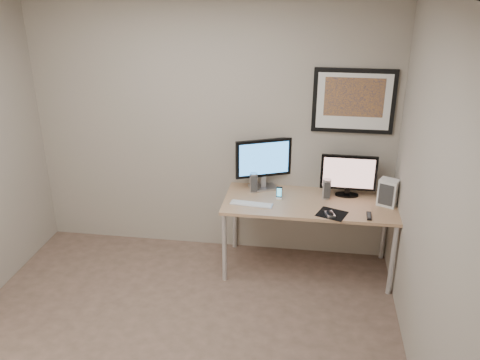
{
  "coord_description": "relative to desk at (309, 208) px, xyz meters",
  "views": [
    {
      "loc": [
        0.98,
        -3.0,
        2.77
      ],
      "look_at": [
        0.38,
        1.1,
        1.02
      ],
      "focal_mm": 38.0,
      "sensor_mm": 36.0,
      "label": 1
    }
  ],
  "objects": [
    {
      "name": "fan_unit",
      "position": [
        0.71,
        0.03,
        0.19
      ],
      "size": [
        0.2,
        0.18,
        0.25
      ],
      "primitive_type": "cube",
      "rotation": [
        0.0,
        0.0,
        -0.43
      ],
      "color": "white",
      "rests_on": "desk"
    },
    {
      "name": "phone_dock",
      "position": [
        -0.29,
        0.03,
        0.13
      ],
      "size": [
        0.06,
        0.06,
        0.12
      ],
      "primitive_type": "cube",
      "rotation": [
        0.0,
        0.0,
        -0.04
      ],
      "color": "black",
      "rests_on": "desk"
    },
    {
      "name": "mouse",
      "position": [
        0.18,
        -0.27,
        0.09
      ],
      "size": [
        0.09,
        0.13,
        0.04
      ],
      "primitive_type": "ellipsoid",
      "rotation": [
        0.0,
        0.0,
        0.3
      ],
      "color": "black",
      "rests_on": "mousepad"
    },
    {
      "name": "keyboard",
      "position": [
        -0.53,
        -0.14,
        0.07
      ],
      "size": [
        0.4,
        0.15,
        0.01
      ],
      "primitive_type": "cube",
      "rotation": [
        0.0,
        0.0,
        -0.1
      ],
      "color": "silver",
      "rests_on": "desk"
    },
    {
      "name": "room",
      "position": [
        -1.0,
        -0.9,
        0.98
      ],
      "size": [
        3.6,
        3.6,
        3.6
      ],
      "color": "white",
      "rests_on": "ground"
    },
    {
      "name": "monitor_tv",
      "position": [
        0.35,
        0.19,
        0.28
      ],
      "size": [
        0.52,
        0.12,
        0.41
      ],
      "rotation": [
        0.0,
        0.0,
        -0.01
      ],
      "color": "black",
      "rests_on": "desk"
    },
    {
      "name": "speaker_right",
      "position": [
        0.15,
        0.1,
        0.16
      ],
      "size": [
        0.09,
        0.09,
        0.19
      ],
      "primitive_type": "cylinder",
      "rotation": [
        0.0,
        0.0,
        0.12
      ],
      "color": "#AEAEB3",
      "rests_on": "desk"
    },
    {
      "name": "remote",
      "position": [
        0.53,
        -0.24,
        0.08
      ],
      "size": [
        0.05,
        0.15,
        0.02
      ],
      "primitive_type": "cube",
      "rotation": [
        0.0,
        0.0,
        -0.04
      ],
      "color": "black",
      "rests_on": "desk"
    },
    {
      "name": "floor",
      "position": [
        -1.0,
        -1.35,
        -0.66
      ],
      "size": [
        3.6,
        3.6,
        0.0
      ],
      "primitive_type": "plane",
      "color": "brown",
      "rests_on": "ground"
    },
    {
      "name": "speaker_left",
      "position": [
        -0.55,
        0.15,
        0.16
      ],
      "size": [
        0.09,
        0.09,
        0.19
      ],
      "primitive_type": "cylinder",
      "rotation": [
        0.0,
        0.0,
        0.22
      ],
      "color": "#AEAEB3",
      "rests_on": "desk"
    },
    {
      "name": "desk",
      "position": [
        0.0,
        0.0,
        0.0
      ],
      "size": [
        1.6,
        0.7,
        0.73
      ],
      "color": "#977149",
      "rests_on": "floor"
    },
    {
      "name": "monitor_large",
      "position": [
        -0.46,
        0.25,
        0.35
      ],
      "size": [
        0.52,
        0.27,
        0.51
      ],
      "rotation": [
        0.0,
        0.0,
        0.41
      ],
      "color": "#AEAEB3",
      "rests_on": "desk"
    },
    {
      "name": "mousepad",
      "position": [
        0.2,
        -0.23,
        0.07
      ],
      "size": [
        0.31,
        0.29,
        0.0
      ],
      "primitive_type": "cube",
      "rotation": [
        0.0,
        0.0,
        -0.36
      ],
      "color": "black",
      "rests_on": "desk"
    },
    {
      "name": "framed_art",
      "position": [
        0.35,
        0.33,
        0.96
      ],
      "size": [
        0.75,
        0.04,
        0.6
      ],
      "color": "black",
      "rests_on": "room"
    }
  ]
}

